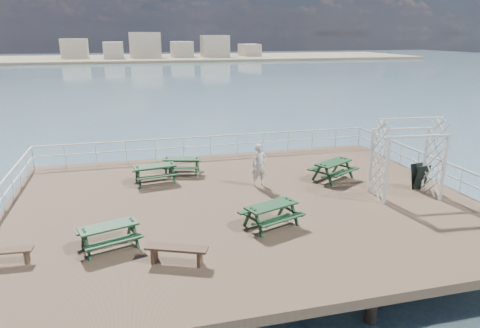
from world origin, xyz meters
The scene contains 13 objects.
ground centered at (0.00, 0.00, -0.15)m, with size 18.00×14.00×0.30m, color brown.
sea_backdrop centered at (12.54, 134.07, -0.51)m, with size 300.00×300.00×9.20m.
railing centered at (-0.07, 2.57, 0.87)m, with size 17.77×13.76×1.10m.
picnic_table_a centered at (-1.88, 4.19, 0.53)m, with size 1.99×1.76×0.82m.
picnic_table_b centered at (-3.20, 3.19, 0.56)m, with size 2.01×1.71×0.88m.
picnic_table_c centered at (4.63, 1.64, 0.59)m, with size 2.38×2.23×0.92m.
picnic_table_d centered at (-4.95, -2.62, 0.54)m, with size 2.07×1.85×0.84m.
picnic_table_e centered at (0.35, -2.38, 0.57)m, with size 2.22×2.01×0.89m.
flat_bench_near centered at (-3.06, -4.08, 0.39)m, with size 1.82×1.09×0.52m.
flat_bench_far centered at (-7.80, -2.90, 0.32)m, with size 1.51×0.45×0.43m.
trellis_arbor centered at (6.46, -1.03, 1.43)m, with size 2.72×1.63×3.22m.
sandwich_board centered at (7.59, -0.45, 0.53)m, with size 0.73×0.59×1.09m.
person centered at (1.13, 1.59, 0.93)m, with size 0.68×0.44×1.85m, color silver.
Camera 1 is at (-4.03, -15.12, 6.32)m, focal length 32.00 mm.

